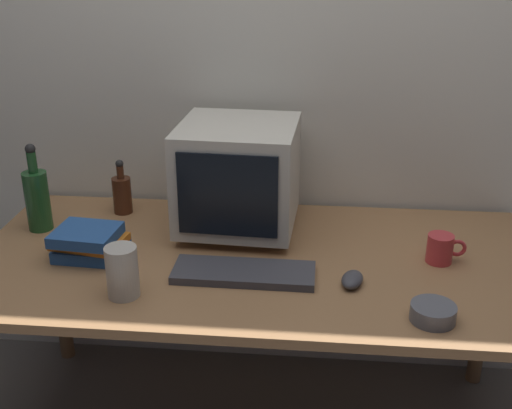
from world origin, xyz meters
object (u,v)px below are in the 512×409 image
Objects in this scene: crt_monitor at (238,176)px; metal_canister at (122,272)px; keyboard at (244,273)px; book_stack at (89,243)px; computer_mouse at (352,279)px; cd_spindle at (433,313)px; bottle_short at (122,193)px; bottle_tall at (37,198)px; mug at (441,249)px.

crt_monitor is 0.55m from metal_canister.
book_stack is (-0.49, 0.08, 0.04)m from keyboard.
computer_mouse is (0.37, -0.35, -0.17)m from crt_monitor.
book_stack reaches higher than cd_spindle.
computer_mouse is at bearing -28.99° from bottle_short.
crt_monitor is 1.33× the size of bottle_tall.
cd_spindle is at bearing -19.67° from bottle_tall.
computer_mouse is at bearing -15.13° from bottle_tall.
metal_canister is at bearing -156.00° from keyboard.
computer_mouse is 0.32m from mug.
book_stack is (-0.44, -0.25, -0.14)m from crt_monitor.
cd_spindle reaches higher than keyboard.
crt_monitor is 0.96× the size of keyboard.
crt_monitor is at bearing -12.97° from bottle_short.
keyboard is 0.32m from computer_mouse.
book_stack is at bearing -150.62° from crt_monitor.
computer_mouse is at bearing -42.99° from crt_monitor.
bottle_tall is 1.30× the size of book_stack.
bottle_tall is at bearing 175.09° from mug.
bottle_short is (0.24, 0.16, -0.04)m from bottle_tall.
crt_monitor is at bearing 5.38° from bottle_tall.
crt_monitor is at bearing 100.15° from keyboard.
metal_canister is (-0.64, -0.12, 0.06)m from computer_mouse.
bottle_tall is 2.03× the size of metal_canister.
computer_mouse is 0.83× the size of cd_spindle.
mug is (1.32, -0.11, -0.07)m from bottle_tall.
crt_monitor is 0.68m from bottle_tall.
computer_mouse is 0.83× the size of mug.
crt_monitor is 0.79m from cd_spindle.
bottle_short is 0.35m from book_stack.
keyboard is at bearing -41.08° from bottle_short.
bottle_short is at bearing 165.79° from computer_mouse.
bottle_tall is 1.33m from mug.
mug reaches higher than computer_mouse.
cd_spindle is (1.01, -0.61, -0.05)m from bottle_short.
book_stack is 1.56× the size of metal_canister.
mug is 0.34m from cd_spindle.
mug is at bearing 46.44° from computer_mouse.
cd_spindle is (0.52, -0.18, 0.01)m from keyboard.
keyboard is 0.78m from bottle_tall.
metal_canister is (0.17, -0.22, 0.03)m from book_stack.
book_stack is 1.09m from mug.
cd_spindle is at bearing -14.57° from book_stack.
crt_monitor is 2.70× the size of metal_canister.
bottle_short is 1.34× the size of metal_canister.
keyboard is 0.36m from metal_canister.
keyboard is 0.61m from mug.
crt_monitor reaches higher than bottle_short.
crt_monitor is 0.52m from book_stack.
book_stack is at bearing -37.80° from bottle_tall.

